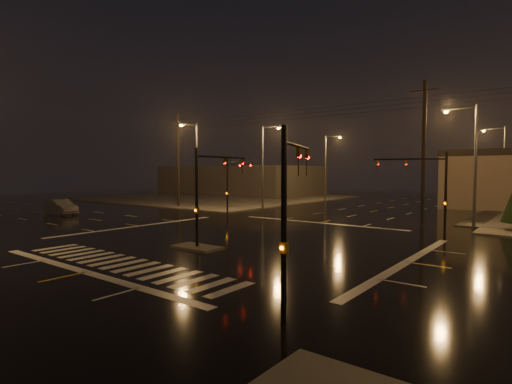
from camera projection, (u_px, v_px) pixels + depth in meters
ground at (240, 240)px, 26.92m from camera, size 140.00×140.00×0.00m
sidewalk_nw at (218, 197)px, 68.93m from camera, size 36.00×36.00×0.12m
median_island at (197, 247)px, 23.75m from camera, size 3.00×1.60×0.15m
crosswalk at (124, 264)px, 19.80m from camera, size 15.00×2.60×0.01m
stop_bar_near at (86, 272)px, 18.22m from camera, size 16.00×0.50×0.01m
stop_bar_far at (319, 223)px, 35.63m from camera, size 16.00×0.50×0.01m
commercial_block at (240, 180)px, 81.33m from camera, size 30.00×18.00×5.60m
signal_mast_median at (208, 185)px, 24.30m from camera, size 0.25×4.59×6.00m
signal_mast_ne at (430, 182)px, 28.96m from camera, size 4.84×1.86×6.00m
signal_mast_nw at (232, 179)px, 40.53m from camera, size 4.84×1.86×6.00m
signal_mast_se at (290, 199)px, 12.78m from camera, size 1.55×3.87×6.00m
streetlight_1 at (265, 161)px, 47.68m from camera, size 2.77×0.32×10.00m
streetlight_2 at (327, 163)px, 60.34m from camera, size 2.77×0.32×10.00m
streetlight_3 at (471, 157)px, 32.47m from camera, size 2.77×0.32×10.00m
streetlight_4 at (501, 161)px, 48.29m from camera, size 2.77×0.32×10.00m
streetlight_5 at (195, 161)px, 45.22m from camera, size 0.32×2.77×10.00m
utility_pole_0 at (178, 159)px, 51.08m from camera, size 2.20×0.32×12.00m
utility_pole_1 at (424, 153)px, 32.81m from camera, size 2.20×0.32×12.00m
car_crossing at (61, 207)px, 42.48m from camera, size 4.98×1.97×1.61m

